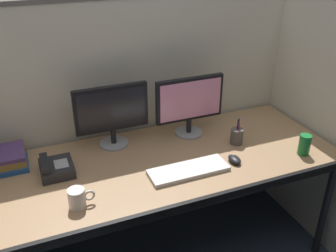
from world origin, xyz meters
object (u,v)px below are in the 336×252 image
object	(u,v)px
monitor_right	(190,103)
keyboard_main	(189,170)
desk_phone	(56,168)
pen_cup	(237,136)
desk	(172,166)
coffee_mug	(78,198)
soda_can	(304,145)
book_stack	(11,158)
computer_mouse	(235,159)
monitor_left	(112,112)

from	to	relation	value
monitor_right	keyboard_main	distance (m)	0.47
desk_phone	pen_cup	bearing A→B (deg)	-4.74
desk	coffee_mug	size ratio (longest dim) A/B	15.08
desk	pen_cup	world-z (taller)	pen_cup
desk	soda_can	bearing A→B (deg)	-18.00
book_stack	desk_phone	bearing A→B (deg)	-38.51
soda_can	computer_mouse	bearing A→B (deg)	169.71
desk	computer_mouse	bearing A→B (deg)	-27.28
monitor_left	desk_phone	size ratio (longest dim) A/B	2.26
soda_can	desk	bearing A→B (deg)	162.00
soda_can	book_stack	size ratio (longest dim) A/B	0.56
soda_can	desk_phone	bearing A→B (deg)	165.81
desk_phone	book_stack	distance (m)	0.27
keyboard_main	computer_mouse	distance (m)	0.28
monitor_left	book_stack	xyz separation A→B (m)	(-0.57, -0.01, -0.17)
monitor_right	keyboard_main	size ratio (longest dim) A/B	1.00
monitor_left	computer_mouse	world-z (taller)	monitor_left
monitor_right	book_stack	xyz separation A→B (m)	(-1.04, 0.04, -0.17)
monitor_left	soda_can	size ratio (longest dim) A/B	3.52
desk_phone	soda_can	bearing A→B (deg)	-14.19
monitor_right	desk_phone	world-z (taller)	monitor_right
book_stack	pen_cup	size ratio (longest dim) A/B	1.31
monitor_left	desk_phone	world-z (taller)	monitor_left
monitor_right	soda_can	xyz separation A→B (m)	(0.51, -0.47, -0.15)
desk	pen_cup	bearing A→B (deg)	2.49
desk	book_stack	size ratio (longest dim) A/B	8.70
monitor_right	coffee_mug	size ratio (longest dim) A/B	3.41
computer_mouse	coffee_mug	size ratio (longest dim) A/B	0.76
monitor_right	soda_can	world-z (taller)	monitor_right
computer_mouse	coffee_mug	world-z (taller)	coffee_mug
monitor_left	desk_phone	distance (m)	0.44
desk	coffee_mug	world-z (taller)	coffee_mug
pen_cup	monitor_left	bearing A→B (deg)	159.15
desk_phone	coffee_mug	size ratio (longest dim) A/B	1.51
monitor_right	coffee_mug	bearing A→B (deg)	-150.18
monitor_right	keyboard_main	world-z (taller)	monitor_right
keyboard_main	coffee_mug	size ratio (longest dim) A/B	3.41
keyboard_main	desk_phone	size ratio (longest dim) A/B	2.26
computer_mouse	desk_phone	size ratio (longest dim) A/B	0.51
book_stack	pen_cup	bearing A→B (deg)	-11.42
keyboard_main	desk_phone	distance (m)	0.70
book_stack	monitor_right	bearing A→B (deg)	-2.16
soda_can	coffee_mug	bearing A→B (deg)	178.97
monitor_right	book_stack	bearing A→B (deg)	177.84
pen_cup	desk_phone	bearing A→B (deg)	175.26
monitor_left	soda_can	xyz separation A→B (m)	(0.98, -0.51, -0.15)
desk	desk_phone	distance (m)	0.64
keyboard_main	coffee_mug	world-z (taller)	coffee_mug
soda_can	keyboard_main	bearing A→B (deg)	173.04
monitor_left	computer_mouse	distance (m)	0.75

